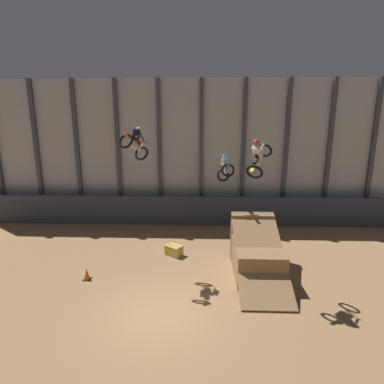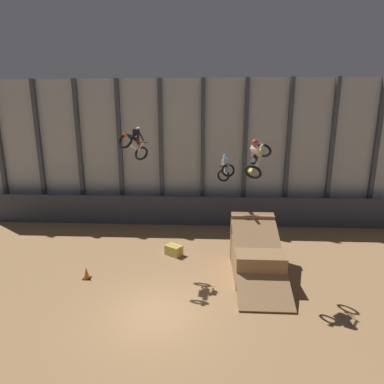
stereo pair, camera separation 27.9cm
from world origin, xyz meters
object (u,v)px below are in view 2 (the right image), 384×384
Objects in this scene: dirt_ramp at (255,254)px; rider_bike_left_air at (135,143)px; rider_bike_right_air at (257,157)px; traffic_cone_near_ramp at (86,273)px; hay_bale_trackside at (174,250)px; rider_bike_center_air at (226,169)px.

rider_bike_left_air is (-5.87, 0.28, 5.41)m from dirt_ramp.
traffic_cone_near_ramp is (-7.76, 0.16, -5.59)m from rider_bike_right_air.
rider_bike_left_air reaches higher than traffic_cone_near_ramp.
rider_bike_left_air reaches higher than hay_bale_trackside.
rider_bike_right_air is (-0.35, -1.33, 4.95)m from dirt_ramp.
hay_bale_trackside is at bearing 170.64° from rider_bike_right_air.
traffic_cone_near_ramp is 4.80m from hay_bale_trackside.
rider_bike_center_air is at bearing 50.27° from rider_bike_left_air.
hay_bale_trackside is at bearing 36.54° from traffic_cone_near_ramp.
rider_bike_center_air reaches higher than dirt_ramp.
traffic_cone_near_ramp is 0.54× the size of hay_bale_trackside.
traffic_cone_near_ramp is (-6.70, -3.92, -4.47)m from rider_bike_center_air.
rider_bike_left_air reaches higher than dirt_ramp.
rider_bike_left_air is 6.42m from hay_bale_trackside.
dirt_ramp is 7.99m from rider_bike_left_air.
rider_bike_center_air is 8.95m from traffic_cone_near_ramp.
rider_bike_center_air is 4.36m from rider_bike_right_air.
rider_bike_center_air reaches higher than hay_bale_trackside.
hay_bale_trackside is (1.62, 1.41, -6.05)m from rider_bike_left_air.
rider_bike_right_air is at bearing -37.76° from hay_bale_trackside.
rider_bike_left_air is 5.77m from rider_bike_right_air.
traffic_cone_near_ramp is at bearing -156.94° from rider_bike_center_air.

